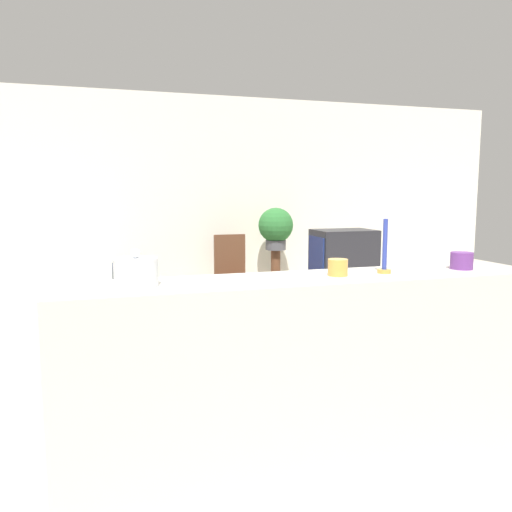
% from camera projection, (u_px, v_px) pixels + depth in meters
% --- Properties ---
extents(ground_plane, '(14.00, 14.00, 0.00)m').
position_uv_depth(ground_plane, '(267.00, 422.00, 3.24)').
color(ground_plane, beige).
extents(wall_back, '(9.00, 0.06, 2.70)m').
position_uv_depth(wall_back, '(182.00, 203.00, 6.32)').
color(wall_back, silver).
rests_on(wall_back, ground_plane).
extents(couch, '(0.97, 2.04, 0.74)m').
position_uv_depth(couch, '(165.00, 327.00, 4.57)').
color(couch, '#384256').
rests_on(couch, ground_plane).
extents(tv_stand, '(0.86, 0.51, 0.53)m').
position_uv_depth(tv_stand, '(342.00, 310.00, 5.22)').
color(tv_stand, brown).
rests_on(tv_stand, ground_plane).
extents(television, '(0.62, 0.44, 0.57)m').
position_uv_depth(television, '(343.00, 257.00, 5.15)').
color(television, '#232328').
rests_on(television, tv_stand).
extents(wooden_chair, '(0.44, 0.44, 0.97)m').
position_uv_depth(wooden_chair, '(232.00, 270.00, 6.13)').
color(wooden_chair, brown).
rests_on(wooden_chair, ground_plane).
extents(plant_stand, '(0.12, 0.12, 0.76)m').
position_uv_depth(plant_stand, '(276.00, 279.00, 6.38)').
color(plant_stand, brown).
rests_on(plant_stand, ground_plane).
extents(potted_plant, '(0.44, 0.44, 0.53)m').
position_uv_depth(potted_plant, '(276.00, 227.00, 6.30)').
color(potted_plant, '#4C4C51').
rests_on(potted_plant, plant_stand).
extents(foreground_counter, '(2.45, 0.44, 1.07)m').
position_uv_depth(foreground_counter, '(310.00, 381.00, 2.52)').
color(foreground_counter, beige).
rests_on(foreground_counter, ground_plane).
extents(decorative_bowl, '(0.19, 0.19, 0.17)m').
position_uv_depth(decorative_bowl, '(136.00, 272.00, 2.20)').
color(decorative_bowl, silver).
rests_on(decorative_bowl, foreground_counter).
extents(candle_jar, '(0.10, 0.10, 0.08)m').
position_uv_depth(candle_jar, '(338.00, 267.00, 2.49)').
color(candle_jar, gold).
rests_on(candle_jar, foreground_counter).
extents(candlestick, '(0.07, 0.07, 0.28)m').
position_uv_depth(candlestick, '(385.00, 255.00, 2.56)').
color(candlestick, '#B7933D').
rests_on(candlestick, foreground_counter).
extents(coffee_tin, '(0.12, 0.12, 0.09)m').
position_uv_depth(coffee_tin, '(462.00, 261.00, 2.71)').
color(coffee_tin, '#66337F').
rests_on(coffee_tin, foreground_counter).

